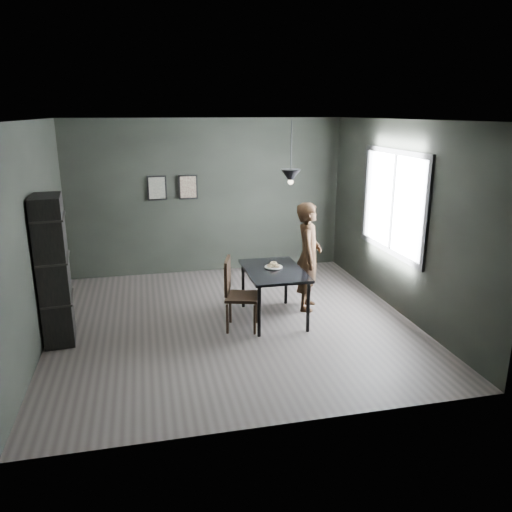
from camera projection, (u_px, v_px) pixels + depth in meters
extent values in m
plane|color=#373230|center=(233.00, 322.00, 7.14)|extent=(5.00, 5.00, 0.00)
cube|color=black|center=(208.00, 197.00, 9.10)|extent=(5.00, 0.10, 2.80)
cube|color=silver|center=(230.00, 120.00, 6.36)|extent=(5.00, 5.00, 0.02)
cube|color=white|center=(393.00, 203.00, 7.41)|extent=(0.02, 1.80, 1.40)
cube|color=black|center=(393.00, 203.00, 7.41)|extent=(0.04, 1.96, 1.56)
cube|color=black|center=(274.00, 271.00, 7.07)|extent=(0.80, 1.20, 0.04)
cylinder|color=black|center=(259.00, 312.00, 6.59)|extent=(0.05, 0.05, 0.71)
cylinder|color=black|center=(308.00, 307.00, 6.74)|extent=(0.05, 0.05, 0.71)
cylinder|color=black|center=(243.00, 285.00, 7.61)|extent=(0.05, 0.05, 0.71)
cylinder|color=black|center=(286.00, 282.00, 7.75)|extent=(0.05, 0.05, 0.71)
cylinder|color=white|center=(274.00, 267.00, 7.13)|extent=(0.23, 0.23, 0.01)
torus|color=beige|center=(277.00, 266.00, 7.13)|extent=(0.11, 0.11, 0.04)
torus|color=beige|center=(271.00, 266.00, 7.13)|extent=(0.11, 0.11, 0.04)
torus|color=beige|center=(274.00, 263.00, 7.12)|extent=(0.12, 0.12, 0.05)
imported|color=black|center=(308.00, 256.00, 7.45)|extent=(0.59, 0.70, 1.63)
cube|color=black|center=(242.00, 297.00, 6.82)|extent=(0.54, 0.54, 0.04)
cube|color=black|center=(227.00, 276.00, 6.75)|extent=(0.16, 0.43, 0.48)
cylinder|color=black|center=(227.00, 319.00, 6.72)|extent=(0.04, 0.04, 0.42)
cylinder|color=black|center=(255.00, 320.00, 6.70)|extent=(0.04, 0.04, 0.42)
cylinder|color=black|center=(230.00, 308.00, 7.08)|extent=(0.04, 0.04, 0.42)
cylinder|color=black|center=(256.00, 309.00, 7.06)|extent=(0.04, 0.04, 0.42)
cube|color=black|center=(53.00, 270.00, 6.34)|extent=(0.42, 0.67, 1.92)
cylinder|color=black|center=(291.00, 148.00, 6.74)|extent=(0.01, 0.01, 0.75)
cone|color=black|center=(291.00, 176.00, 6.85)|extent=(0.28, 0.28, 0.18)
sphere|color=#FFE0B2|center=(291.00, 182.00, 6.87)|extent=(0.07, 0.07, 0.07)
cube|color=black|center=(157.00, 188.00, 8.82)|extent=(0.34, 0.03, 0.44)
cube|color=#3A5146|center=(157.00, 188.00, 8.80)|extent=(0.28, 0.01, 0.38)
cube|color=black|center=(188.00, 187.00, 8.94)|extent=(0.34, 0.03, 0.44)
cube|color=brown|center=(188.00, 187.00, 8.92)|extent=(0.28, 0.01, 0.38)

